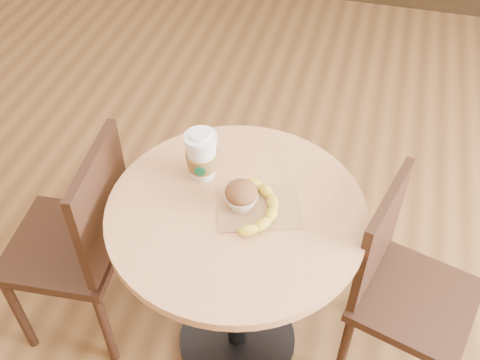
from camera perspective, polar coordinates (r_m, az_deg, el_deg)
The scene contains 7 objects.
cafe_table at distance 1.78m, azimuth -0.34°, elevation -7.20°, with size 0.76×0.76×0.75m.
chair_left at distance 1.98m, azimuth -15.89°, elevation -5.83°, with size 0.41×0.41×0.87m.
chair_right at distance 1.90m, azimuth 16.04°, elevation -10.19°, with size 0.44×0.44×0.82m.
kraft_bag at distance 1.63m, azimuth 1.90°, elevation -2.78°, with size 0.24×0.18×0.00m, color #9F734D.
coffee_cup at distance 1.68m, azimuth -3.93°, elevation 2.41°, with size 0.10×0.10×0.17m.
muffin at distance 1.60m, azimuth 0.13°, elevation -1.60°, with size 0.10×0.10×0.09m.
banana at distance 1.60m, azimuth 2.02°, elevation -2.85°, with size 0.14×0.24×0.03m, color gold, non-canonical shape.
Camera 1 is at (0.20, -1.02, 1.96)m, focal length 42.00 mm.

